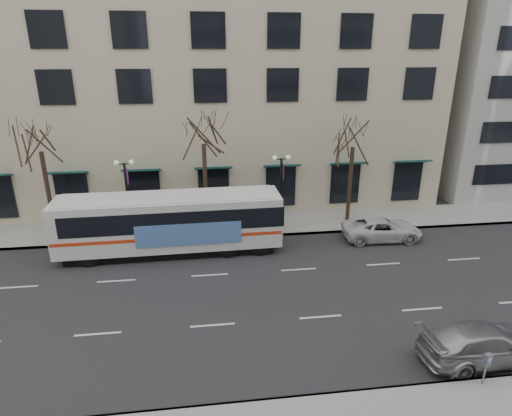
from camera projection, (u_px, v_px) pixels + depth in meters
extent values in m
plane|color=black|center=(211.00, 298.00, 21.39)|extent=(160.00, 160.00, 0.00)
cube|color=gray|center=(278.00, 223.00, 30.32)|extent=(80.00, 4.00, 0.15)
cube|color=#BFAF91|center=(175.00, 45.00, 36.49)|extent=(40.00, 20.00, 24.00)
cylinder|color=black|center=(49.00, 196.00, 27.38)|extent=(0.28, 0.28, 5.74)
cylinder|color=black|center=(206.00, 188.00, 28.53)|extent=(0.28, 0.28, 5.95)
cylinder|color=black|center=(350.00, 186.00, 29.81)|extent=(0.28, 0.28, 5.46)
cylinder|color=black|center=(128.00, 201.00, 27.54)|extent=(0.16, 0.16, 5.00)
cylinder|color=black|center=(132.00, 234.00, 28.36)|extent=(0.36, 0.36, 0.30)
cube|color=black|center=(124.00, 164.00, 26.69)|extent=(0.90, 0.06, 0.06)
sphere|color=silver|center=(116.00, 163.00, 26.60)|extent=(0.32, 0.32, 0.32)
sphere|color=silver|center=(131.00, 162.00, 26.71)|extent=(0.32, 0.32, 0.32)
cube|color=#6B1F74|center=(127.00, 177.00, 27.00)|extent=(0.04, 0.45, 1.00)
cylinder|color=black|center=(281.00, 195.00, 28.74)|extent=(0.16, 0.16, 5.00)
cylinder|color=black|center=(280.00, 227.00, 29.55)|extent=(0.36, 0.36, 0.30)
cube|color=black|center=(281.00, 159.00, 27.88)|extent=(0.90, 0.06, 0.06)
sphere|color=silver|center=(275.00, 158.00, 27.79)|extent=(0.32, 0.32, 0.32)
sphere|color=silver|center=(288.00, 157.00, 27.90)|extent=(0.32, 0.32, 0.32)
cube|color=#6B1F74|center=(283.00, 172.00, 28.19)|extent=(0.04, 0.45, 1.00)
cube|color=silver|center=(170.00, 221.00, 25.60)|extent=(13.26, 3.11, 3.03)
cube|color=black|center=(172.00, 247.00, 26.19)|extent=(12.20, 2.74, 0.50)
cube|color=black|center=(175.00, 214.00, 25.48)|extent=(12.74, 3.14, 1.21)
cube|color=red|center=(171.00, 229.00, 25.78)|extent=(13.13, 3.14, 0.20)
cube|color=#4D74BB|center=(189.00, 234.00, 24.49)|extent=(6.06, 0.18, 1.32)
cube|color=silver|center=(168.00, 197.00, 25.06)|extent=(12.60, 2.81, 0.09)
cylinder|color=black|center=(88.00, 258.00, 24.30)|extent=(1.11, 0.33, 1.10)
cylinder|color=black|center=(97.00, 239.00, 26.65)|extent=(1.11, 0.33, 1.10)
cylinder|color=black|center=(227.00, 249.00, 25.38)|extent=(1.11, 0.33, 1.10)
cylinder|color=black|center=(224.00, 232.00, 27.73)|extent=(1.11, 0.33, 1.10)
cylinder|color=black|center=(260.00, 247.00, 25.65)|extent=(1.11, 0.33, 1.10)
cylinder|color=black|center=(254.00, 230.00, 28.00)|extent=(1.11, 0.33, 1.10)
imported|color=#9D9FA4|center=(484.00, 343.00, 16.89)|extent=(5.36, 2.43, 1.52)
imported|color=silver|center=(382.00, 229.00, 27.78)|extent=(5.19, 2.60, 1.41)
cylinder|color=slate|center=(484.00, 373.00, 15.55)|extent=(0.08, 0.08, 0.89)
cube|color=slate|center=(487.00, 360.00, 15.34)|extent=(0.31, 0.24, 0.49)
cube|color=blue|center=(489.00, 360.00, 15.24)|extent=(0.14, 0.06, 0.18)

